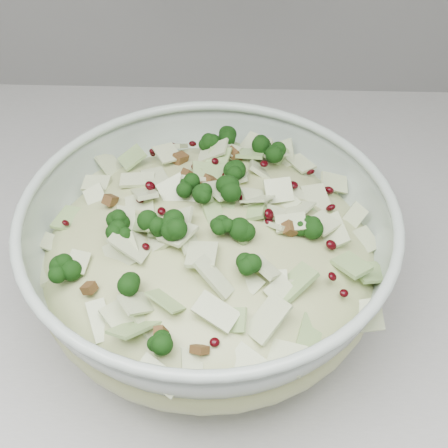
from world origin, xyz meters
The scene contains 2 objects.
mixing_bowl centered at (-0.54, 1.60, 0.96)m, with size 0.38×0.38×0.12m.
salad centered at (-0.54, 1.60, 0.98)m, with size 0.29×0.29×0.12m.
Camera 1 is at (-0.51, 1.24, 1.36)m, focal length 50.00 mm.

